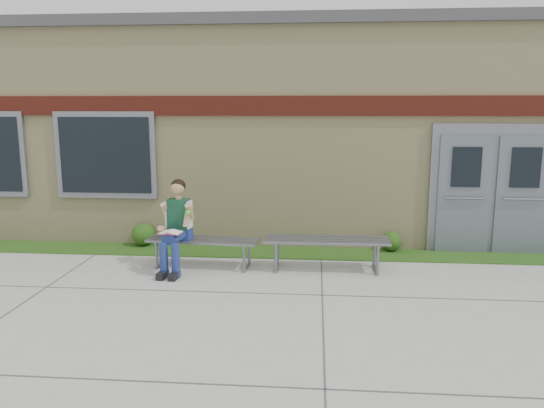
{
  "coord_description": "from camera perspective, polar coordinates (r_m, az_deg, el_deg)",
  "views": [
    {
      "loc": [
        0.88,
        -6.56,
        2.6
      ],
      "look_at": [
        0.2,
        1.7,
        1.06
      ],
      "focal_mm": 35.0,
      "sensor_mm": 36.0,
      "label": 1
    }
  ],
  "objects": [
    {
      "name": "girl",
      "position": [
        8.53,
        -10.27,
        -2.18
      ],
      "size": [
        0.53,
        0.91,
        1.46
      ],
      "rotation": [
        0.0,
        0.0,
        -0.1
      ],
      "color": "navy",
      "rests_on": "ground"
    },
    {
      "name": "bench_right",
      "position": [
        8.54,
        5.85,
        -4.48
      ],
      "size": [
        1.99,
        0.56,
        0.52
      ],
      "rotation": [
        0.0,
        0.0,
        0.01
      ],
      "color": "slate",
      "rests_on": "ground"
    },
    {
      "name": "ground",
      "position": [
        7.11,
        -2.76,
        -10.95
      ],
      "size": [
        80.0,
        80.0,
        0.0
      ],
      "primitive_type": "plane",
      "color": "#9E9E99",
      "rests_on": "ground"
    },
    {
      "name": "shrub_mid",
      "position": [
        10.22,
        -13.67,
        -3.19
      ],
      "size": [
        0.42,
        0.42,
        0.42
      ],
      "primitive_type": "sphere",
      "color": "#264412",
      "rests_on": "grass_strip"
    },
    {
      "name": "school_building",
      "position": [
        12.59,
        0.73,
        8.26
      ],
      "size": [
        16.2,
        6.22,
        4.2
      ],
      "color": "beige",
      "rests_on": "ground"
    },
    {
      "name": "shrub_east",
      "position": [
        9.81,
        12.75,
        -3.94
      ],
      "size": [
        0.35,
        0.35,
        0.35
      ],
      "primitive_type": "sphere",
      "color": "#264412",
      "rests_on": "grass_strip"
    },
    {
      "name": "bench_left",
      "position": [
        8.74,
        -7.41,
        -4.41
      ],
      "size": [
        1.84,
        0.63,
        0.47
      ],
      "rotation": [
        0.0,
        0.0,
        -0.07
      ],
      "color": "slate",
      "rests_on": "ground"
    },
    {
      "name": "grass_strip",
      "position": [
        9.56,
        -0.73,
        -5.2
      ],
      "size": [
        16.0,
        0.8,
        0.02
      ],
      "primitive_type": "cube",
      "color": "#264412",
      "rests_on": "ground"
    }
  ]
}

